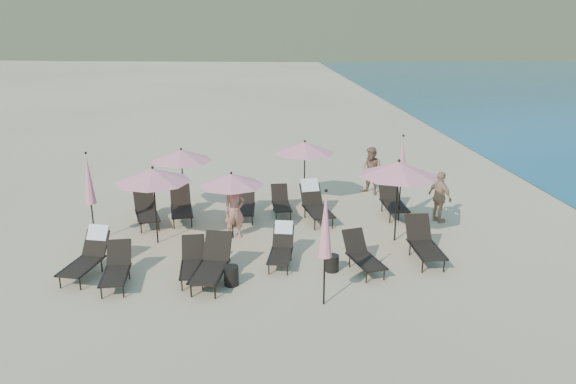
{
  "coord_description": "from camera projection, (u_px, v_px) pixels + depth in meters",
  "views": [
    {
      "loc": [
        -1.05,
        -12.82,
        6.15
      ],
      "look_at": [
        0.19,
        3.5,
        1.1
      ],
      "focal_mm": 35.0,
      "sensor_mm": 36.0,
      "label": 1
    }
  ],
  "objects": [
    {
      "name": "ground",
      "position": [
        291.0,
        275.0,
        14.11
      ],
      "size": [
        800.0,
        800.0,
        0.0
      ],
      "primitive_type": "plane",
      "color": "#D6BA8C",
      "rests_on": "ground"
    },
    {
      "name": "umbrella_open_2",
      "position": [
        399.0,
        169.0,
        15.67
      ],
      "size": [
        2.26,
        2.26,
        2.43
      ],
      "color": "black",
      "rests_on": "ground"
    },
    {
      "name": "side_table_1",
      "position": [
        332.0,
        263.0,
        14.27
      ],
      "size": [
        0.36,
        0.36,
        0.43
      ],
      "primitive_type": "cylinder",
      "color": "black",
      "rests_on": "ground"
    },
    {
      "name": "beachgoer_a",
      "position": [
        235.0,
        211.0,
        16.28
      ],
      "size": [
        0.69,
        0.54,
        1.67
      ],
      "primitive_type": "imported",
      "rotation": [
        0.0,
        0.0,
        0.27
      ],
      "color": "tan",
      "rests_on": "ground"
    },
    {
      "name": "lounger_6",
      "position": [
        146.0,
        210.0,
        17.49
      ],
      "size": [
        1.06,
        1.77,
        0.96
      ],
      "rotation": [
        0.0,
        0.0,
        0.27
      ],
      "color": "black",
      "rests_on": "ground"
    },
    {
      "name": "umbrella_open_1",
      "position": [
        231.0,
        180.0,
        15.97
      ],
      "size": [
        1.87,
        1.87,
        2.01
      ],
      "color": "black",
      "rests_on": "ground"
    },
    {
      "name": "lounger_1",
      "position": [
        116.0,
        268.0,
        13.49
      ],
      "size": [
        0.68,
        1.6,
        0.9
      ],
      "rotation": [
        0.0,
        0.0,
        0.05
      ],
      "color": "black",
      "rests_on": "ground"
    },
    {
      "name": "lounger_5",
      "position": [
        424.0,
        242.0,
        14.89
      ],
      "size": [
        0.69,
        1.79,
        1.03
      ],
      "rotation": [
        0.0,
        0.0,
        0.0
      ],
      "color": "black",
      "rests_on": "ground"
    },
    {
      "name": "beachgoer_c",
      "position": [
        440.0,
        197.0,
        17.58
      ],
      "size": [
        0.76,
        1.04,
        1.64
      ],
      "primitive_type": "imported",
      "rotation": [
        0.0,
        0.0,
        1.99
      ],
      "color": "tan",
      "rests_on": "ground"
    },
    {
      "name": "lounger_8",
      "position": [
        244.0,
        204.0,
        18.08
      ],
      "size": [
        0.73,
        1.75,
        0.99
      ],
      "rotation": [
        0.0,
        0.0,
        -0.05
      ],
      "color": "black",
      "rests_on": "ground"
    },
    {
      "name": "lounger_4",
      "position": [
        363.0,
        255.0,
        14.27
      ],
      "size": [
        0.96,
        1.65,
        0.89
      ],
      "rotation": [
        0.0,
        0.0,
        0.25
      ],
      "color": "black",
      "rests_on": "ground"
    },
    {
      "name": "umbrella_open_3",
      "position": [
        181.0,
        155.0,
        18.25
      ],
      "size": [
        2.01,
        2.01,
        2.16
      ],
      "color": "black",
      "rests_on": "ground"
    },
    {
      "name": "lounger_12",
      "position": [
        212.0,
        263.0,
        13.59
      ],
      "size": [
        1.05,
        1.91,
        1.04
      ],
      "rotation": [
        0.0,
        0.0,
        -0.21
      ],
      "color": "black",
      "rests_on": "ground"
    },
    {
      "name": "side_table_0",
      "position": [
        231.0,
        276.0,
        13.5
      ],
      "size": [
        0.35,
        0.35,
        0.49
      ],
      "primitive_type": "cylinder",
      "color": "black",
      "rests_on": "ground"
    },
    {
      "name": "lounger_2",
      "position": [
        193.0,
        262.0,
        13.86
      ],
      "size": [
        0.65,
        1.56,
        0.88
      ],
      "rotation": [
        0.0,
        0.0,
        0.05
      ],
      "color": "black",
      "rests_on": "ground"
    },
    {
      "name": "lounger_10",
      "position": [
        315.0,
        203.0,
        17.88
      ],
      "size": [
        0.97,
        1.94,
        1.16
      ],
      "rotation": [
        0.0,
        0.0,
        0.17
      ],
      "color": "black",
      "rests_on": "ground"
    },
    {
      "name": "lounger_7",
      "position": [
        181.0,
        206.0,
        17.87
      ],
      "size": [
        0.88,
        1.78,
        0.98
      ],
      "rotation": [
        0.0,
        0.0,
        0.14
      ],
      "color": "black",
      "rests_on": "ground"
    },
    {
      "name": "lounger_9",
      "position": [
        281.0,
        202.0,
        18.45
      ],
      "size": [
        0.62,
        1.49,
        0.85
      ],
      "rotation": [
        0.0,
        0.0,
        0.04
      ],
      "color": "black",
      "rests_on": "ground"
    },
    {
      "name": "lounger_11",
      "position": [
        393.0,
        200.0,
        18.36
      ],
      "size": [
        0.69,
        1.77,
        1.02
      ],
      "rotation": [
        0.0,
        0.0,
        -0.0
      ],
      "color": "black",
      "rests_on": "ground"
    },
    {
      "name": "umbrella_open_0",
      "position": [
        153.0,
        175.0,
        15.55
      ],
      "size": [
        2.11,
        2.11,
        2.27
      ],
      "color": "black",
      "rests_on": "ground"
    },
    {
      "name": "umbrella_closed_0",
      "position": [
        325.0,
        226.0,
        12.1
      ],
      "size": [
        0.32,
        0.32,
        2.71
      ],
      "color": "black",
      "rests_on": "ground"
    },
    {
      "name": "umbrella_closed_2",
      "position": [
        89.0,
        180.0,
        15.77
      ],
      "size": [
        0.31,
        0.31,
        2.64
      ],
      "color": "black",
      "rests_on": "ground"
    },
    {
      "name": "beachgoer_b",
      "position": [
        372.0,
        171.0,
        20.39
      ],
      "size": [
        1.06,
        1.07,
        1.75
      ],
      "primitive_type": "imported",
      "rotation": [
        0.0,
        0.0,
        -0.83
      ],
      "color": "#9C6950",
      "rests_on": "ground"
    },
    {
      "name": "umbrella_open_4",
      "position": [
        305.0,
        148.0,
        19.02
      ],
      "size": [
        2.09,
        2.09,
        2.25
      ],
      "color": "black",
      "rests_on": "ground"
    },
    {
      "name": "lounger_0",
      "position": [
        88.0,
        255.0,
        14.03
      ],
      "size": [
        1.04,
        1.82,
        1.07
      ],
      "rotation": [
        0.0,
        0.0,
        -0.26
      ],
      "color": "black",
      "rests_on": "ground"
    },
    {
      "name": "umbrella_closed_1",
      "position": [
        402.0,
        162.0,
        17.31
      ],
      "size": [
        0.33,
        0.33,
        2.8
      ],
      "color": "black",
      "rests_on": "ground"
    },
    {
      "name": "lounger_3",
      "position": [
        282.0,
        246.0,
        14.71
      ],
      "size": [
        0.82,
        1.61,
        0.95
      ],
      "rotation": [
        0.0,
        0.0,
        -0.18
      ],
      "color": "black",
      "rests_on": "ground"
    }
  ]
}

